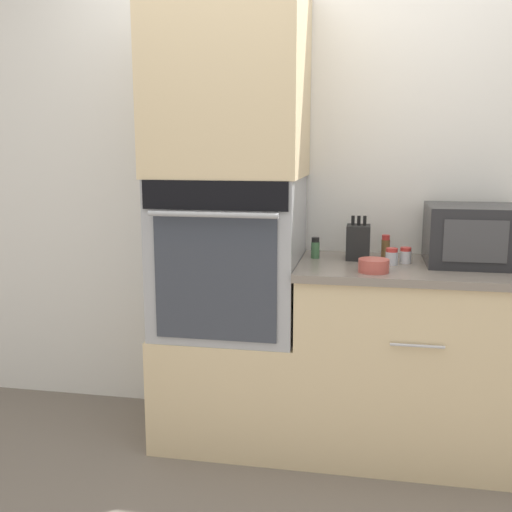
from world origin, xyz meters
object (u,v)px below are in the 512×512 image
(bowl, at_px, (374,266))
(condiment_jar_far, at_px, (315,248))
(knife_block, at_px, (358,242))
(condiment_jar_mid, at_px, (386,246))
(condiment_jar_back, at_px, (405,255))
(condiment_jar_near, at_px, (392,257))
(wall_oven, at_px, (230,254))
(microwave, at_px, (474,235))

(bowl, height_order, condiment_jar_far, condiment_jar_far)
(knife_block, bearing_deg, condiment_jar_mid, 31.09)
(bowl, relative_size, condiment_jar_back, 1.81)
(condiment_jar_mid, height_order, condiment_jar_far, condiment_jar_mid)
(condiment_jar_near, relative_size, condiment_jar_back, 1.04)
(bowl, height_order, condiment_jar_back, condiment_jar_back)
(bowl, xyz_separation_m, condiment_jar_back, (0.14, 0.23, 0.01))
(wall_oven, bearing_deg, bowl, -15.42)
(condiment_jar_back, bearing_deg, wall_oven, -176.75)
(wall_oven, distance_m, condiment_jar_near, 0.75)
(wall_oven, relative_size, bowl, 5.61)
(knife_block, bearing_deg, condiment_jar_near, -34.74)
(microwave, bearing_deg, knife_block, 177.59)
(condiment_jar_near, height_order, condiment_jar_back, condiment_jar_near)
(condiment_jar_near, height_order, condiment_jar_far, condiment_jar_far)
(microwave, bearing_deg, condiment_jar_back, -173.58)
(knife_block, relative_size, condiment_jar_back, 2.85)
(wall_oven, xyz_separation_m, knife_block, (0.60, 0.10, 0.06))
(knife_block, distance_m, bowl, 0.30)
(bowl, xyz_separation_m, condiment_jar_mid, (0.06, 0.37, 0.02))
(wall_oven, height_order, condiment_jar_back, wall_oven)
(knife_block, height_order, condiment_jar_near, knife_block)
(condiment_jar_mid, distance_m, condiment_jar_far, 0.34)
(wall_oven, bearing_deg, condiment_jar_mid, 13.91)
(microwave, height_order, knife_block, microwave)
(microwave, xyz_separation_m, condiment_jar_mid, (-0.39, 0.10, -0.08))
(knife_block, relative_size, condiment_jar_far, 2.06)
(microwave, distance_m, condiment_jar_far, 0.72)
(bowl, distance_m, condiment_jar_near, 0.20)
(wall_oven, bearing_deg, microwave, 4.11)
(condiment_jar_back, bearing_deg, condiment_jar_mid, 123.10)
(wall_oven, bearing_deg, condiment_jar_far, 12.52)
(knife_block, distance_m, condiment_jar_back, 0.23)
(condiment_jar_mid, xyz_separation_m, condiment_jar_back, (0.09, -0.13, -0.02))
(condiment_jar_near, bearing_deg, condiment_jar_far, 165.36)
(condiment_jar_far, bearing_deg, microwave, -0.63)
(knife_block, distance_m, condiment_jar_far, 0.20)
(condiment_jar_near, distance_m, condiment_jar_mid, 0.19)
(knife_block, height_order, condiment_jar_back, knife_block)
(condiment_jar_far, bearing_deg, wall_oven, -167.48)
(knife_block, bearing_deg, wall_oven, -170.32)
(condiment_jar_far, height_order, condiment_jar_back, condiment_jar_far)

